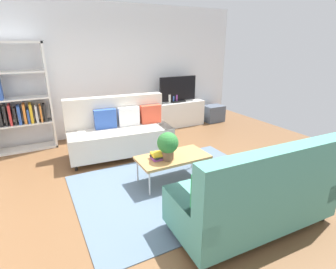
{
  "coord_description": "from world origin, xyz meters",
  "views": [
    {
      "loc": [
        -1.76,
        -3.28,
        2.07
      ],
      "look_at": [
        0.13,
        0.3,
        0.65
      ],
      "focal_mm": 28.08,
      "sensor_mm": 36.0,
      "label": 1
    }
  ],
  "objects_px": {
    "table_book_0": "(159,157)",
    "couch_green": "(255,195)",
    "coffee_table": "(173,158)",
    "bottle_1": "(174,99)",
    "potted_plant": "(168,144)",
    "vase_0": "(156,101)",
    "bottle_0": "(170,99)",
    "storage_trunk": "(214,113)",
    "tv_console": "(177,114)",
    "bookshelf": "(18,102)",
    "vase_1": "(162,100)",
    "couch_beige": "(120,132)",
    "bottle_2": "(177,99)",
    "tv": "(178,90)"
  },
  "relations": [
    {
      "from": "couch_green",
      "to": "storage_trunk",
      "type": "height_order",
      "value": "couch_green"
    },
    {
      "from": "couch_green",
      "to": "table_book_0",
      "type": "bearing_deg",
      "value": 111.47
    },
    {
      "from": "tv",
      "to": "table_book_0",
      "type": "relative_size",
      "value": 4.17
    },
    {
      "from": "storage_trunk",
      "to": "bottle_2",
      "type": "distance_m",
      "value": 1.26
    },
    {
      "from": "tv",
      "to": "bottle_2",
      "type": "bearing_deg",
      "value": -155.49
    },
    {
      "from": "couch_beige",
      "to": "tv",
      "type": "height_order",
      "value": "tv"
    },
    {
      "from": "table_book_0",
      "to": "vase_0",
      "type": "distance_m",
      "value": 2.8
    },
    {
      "from": "vase_0",
      "to": "bottle_0",
      "type": "bearing_deg",
      "value": -15.2
    },
    {
      "from": "table_book_0",
      "to": "bottle_2",
      "type": "bearing_deg",
      "value": 55.45
    },
    {
      "from": "coffee_table",
      "to": "couch_beige",
      "type": "bearing_deg",
      "value": 105.02
    },
    {
      "from": "tv",
      "to": "bottle_1",
      "type": "relative_size",
      "value": 5.96
    },
    {
      "from": "table_book_0",
      "to": "vase_1",
      "type": "distance_m",
      "value": 2.87
    },
    {
      "from": "couch_green",
      "to": "tv_console",
      "type": "xyz_separation_m",
      "value": [
        1.23,
        3.93,
        -0.12
      ]
    },
    {
      "from": "tv",
      "to": "potted_plant",
      "type": "relative_size",
      "value": 2.36
    },
    {
      "from": "storage_trunk",
      "to": "vase_0",
      "type": "height_order",
      "value": "vase_0"
    },
    {
      "from": "potted_plant",
      "to": "bottle_1",
      "type": "relative_size",
      "value": 2.53
    },
    {
      "from": "bookshelf",
      "to": "vase_0",
      "type": "relative_size",
      "value": 15.55
    },
    {
      "from": "couch_green",
      "to": "bottle_0",
      "type": "height_order",
      "value": "couch_green"
    },
    {
      "from": "bookshelf",
      "to": "vase_0",
      "type": "bearing_deg",
      "value": 0.58
    },
    {
      "from": "couch_green",
      "to": "vase_0",
      "type": "xyz_separation_m",
      "value": [
        0.65,
        3.98,
        0.27
      ]
    },
    {
      "from": "coffee_table",
      "to": "bottle_1",
      "type": "bearing_deg",
      "value": 60.89
    },
    {
      "from": "couch_green",
      "to": "coffee_table",
      "type": "distance_m",
      "value": 1.45
    },
    {
      "from": "potted_plant",
      "to": "bottle_0",
      "type": "distance_m",
      "value": 2.88
    },
    {
      "from": "coffee_table",
      "to": "bottle_2",
      "type": "xyz_separation_m",
      "value": [
        1.47,
        2.47,
        0.34
      ]
    },
    {
      "from": "tv",
      "to": "bottle_1",
      "type": "xyz_separation_m",
      "value": [
        -0.14,
        -0.02,
        -0.23
      ]
    },
    {
      "from": "couch_green",
      "to": "couch_beige",
      "type": "bearing_deg",
      "value": 105.43
    },
    {
      "from": "coffee_table",
      "to": "couch_green",
      "type": "bearing_deg",
      "value": -78.69
    },
    {
      "from": "tv",
      "to": "bottle_2",
      "type": "height_order",
      "value": "tv"
    },
    {
      "from": "vase_0",
      "to": "table_book_0",
      "type": "bearing_deg",
      "value": -114.36
    },
    {
      "from": "potted_plant",
      "to": "bottle_1",
      "type": "bearing_deg",
      "value": 59.42
    },
    {
      "from": "bookshelf",
      "to": "vase_1",
      "type": "height_order",
      "value": "bookshelf"
    },
    {
      "from": "table_book_0",
      "to": "couch_green",
      "type": "bearing_deg",
      "value": -70.78
    },
    {
      "from": "bookshelf",
      "to": "vase_0",
      "type": "xyz_separation_m",
      "value": [
        2.96,
        0.03,
        -0.28
      ]
    },
    {
      "from": "couch_green",
      "to": "potted_plant",
      "type": "height_order",
      "value": "couch_green"
    },
    {
      "from": "bookshelf",
      "to": "vase_1",
      "type": "relative_size",
      "value": 13.97
    },
    {
      "from": "tv",
      "to": "storage_trunk",
      "type": "distance_m",
      "value": 1.32
    },
    {
      "from": "table_book_0",
      "to": "vase_1",
      "type": "relative_size",
      "value": 1.6
    },
    {
      "from": "bottle_2",
      "to": "bottle_1",
      "type": "bearing_deg",
      "value": 180.0
    },
    {
      "from": "bookshelf",
      "to": "bottle_2",
      "type": "relative_size",
      "value": 11.12
    },
    {
      "from": "bottle_1",
      "to": "tv_console",
      "type": "bearing_deg",
      "value": 16.43
    },
    {
      "from": "storage_trunk",
      "to": "bookshelf",
      "type": "bearing_deg",
      "value": 178.52
    },
    {
      "from": "potted_plant",
      "to": "storage_trunk",
      "type": "bearing_deg",
      "value": 42.13
    },
    {
      "from": "bookshelf",
      "to": "potted_plant",
      "type": "height_order",
      "value": "bookshelf"
    },
    {
      "from": "couch_beige",
      "to": "vase_0",
      "type": "distance_m",
      "value": 1.75
    },
    {
      "from": "vase_1",
      "to": "bottle_1",
      "type": "xyz_separation_m",
      "value": [
        0.28,
        -0.09,
        0.01
      ]
    },
    {
      "from": "couch_beige",
      "to": "potted_plant",
      "type": "bearing_deg",
      "value": 104.56
    },
    {
      "from": "bookshelf",
      "to": "storage_trunk",
      "type": "bearing_deg",
      "value": -1.48
    },
    {
      "from": "bottle_0",
      "to": "potted_plant",
      "type": "bearing_deg",
      "value": -118.65
    },
    {
      "from": "coffee_table",
      "to": "bottle_0",
      "type": "bearing_deg",
      "value": 62.94
    },
    {
      "from": "couch_green",
      "to": "tv_console",
      "type": "distance_m",
      "value": 4.12
    }
  ]
}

